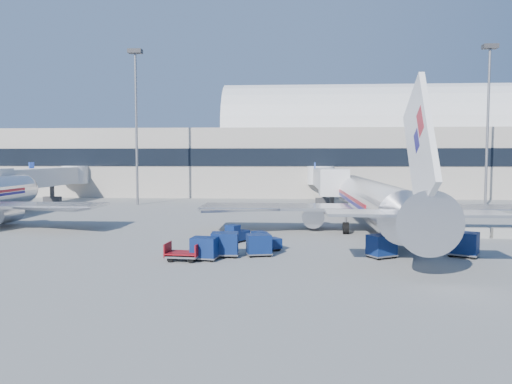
# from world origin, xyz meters

# --- Properties ---
(ground) EXTENTS (260.00, 260.00, 0.00)m
(ground) POSITION_xyz_m (0.00, 0.00, 0.00)
(ground) COLOR gray
(ground) RESTS_ON ground
(terminal) EXTENTS (170.00, 28.15, 21.00)m
(terminal) POSITION_xyz_m (-13.60, 55.96, 7.52)
(terminal) COLOR #B2AA9E
(terminal) RESTS_ON ground
(airliner_main) EXTENTS (32.00, 37.26, 12.07)m
(airliner_main) POSITION_xyz_m (10.00, 4.51, 2.93)
(airliner_main) COLOR silver
(airliner_main) RESTS_ON ground
(jetbridge_near) EXTENTS (4.40, 27.50, 6.25)m
(jetbridge_near) POSITION_xyz_m (7.60, 30.81, 3.93)
(jetbridge_near) COLOR silver
(jetbridge_near) RESTS_ON ground
(jetbridge_mid) EXTENTS (4.40, 27.50, 6.25)m
(jetbridge_mid) POSITION_xyz_m (-34.40, 30.81, 3.93)
(jetbridge_mid) COLOR silver
(jetbridge_mid) RESTS_ON ground
(mast_west) EXTENTS (2.00, 1.20, 22.60)m
(mast_west) POSITION_xyz_m (-20.00, 30.00, 14.79)
(mast_west) COLOR slate
(mast_west) RESTS_ON ground
(mast_east) EXTENTS (2.00, 1.20, 22.60)m
(mast_east) POSITION_xyz_m (30.00, 30.00, 14.79)
(mast_east) COLOR slate
(mast_east) RESTS_ON ground
(barrier_near) EXTENTS (3.00, 0.55, 0.90)m
(barrier_near) POSITION_xyz_m (18.00, 2.00, 0.45)
(barrier_near) COLOR #9E9E96
(barrier_near) RESTS_ON ground
(barrier_mid) EXTENTS (3.00, 0.55, 0.90)m
(barrier_mid) POSITION_xyz_m (21.30, 2.00, 0.45)
(barrier_mid) COLOR #9E9E96
(barrier_mid) RESTS_ON ground
(tug_lead) EXTENTS (2.58, 2.20, 1.51)m
(tug_lead) POSITION_xyz_m (0.33, -5.23, 0.69)
(tug_lead) COLOR #0A1B4B
(tug_lead) RESTS_ON ground
(tug_right) EXTENTS (2.14, 2.31, 1.38)m
(tug_right) POSITION_xyz_m (12.12, -4.01, 0.63)
(tug_right) COLOR #0A1B4B
(tug_right) RESTS_ON ground
(tug_left) EXTENTS (2.17, 2.50, 1.47)m
(tug_left) POSITION_xyz_m (-2.18, -1.44, 0.67)
(tug_left) COLOR #0A1B4B
(tug_left) RESTS_ON ground
(cart_train_a) EXTENTS (2.02, 1.71, 1.55)m
(cart_train_a) POSITION_xyz_m (0.06, -7.11, 0.83)
(cart_train_a) COLOR #0A1B4B
(cart_train_a) RESTS_ON ground
(cart_train_b) EXTENTS (2.01, 1.57, 1.72)m
(cart_train_b) POSITION_xyz_m (-2.32, -7.53, 0.92)
(cart_train_b) COLOR #0A1B4B
(cart_train_b) RESTS_ON ground
(cart_train_c) EXTENTS (1.96, 1.61, 1.57)m
(cart_train_c) POSITION_xyz_m (-3.57, -8.76, 0.84)
(cart_train_c) COLOR #0A1B4B
(cart_train_c) RESTS_ON ground
(cart_solo_near) EXTENTS (2.29, 2.12, 1.62)m
(cart_solo_near) POSITION_xyz_m (8.61, -7.26, 0.86)
(cart_solo_near) COLOR #0A1B4B
(cart_solo_near) RESTS_ON ground
(cart_solo_far) EXTENTS (2.48, 2.31, 1.76)m
(cart_solo_far) POSITION_xyz_m (14.45, -6.51, 0.94)
(cart_solo_far) COLOR #0A1B4B
(cart_solo_far) RESTS_ON ground
(cart_open_red) EXTENTS (2.38, 1.78, 0.60)m
(cart_open_red) POSITION_xyz_m (-4.95, -9.10, 0.43)
(cart_open_red) COLOR slate
(cart_open_red) RESTS_ON ground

